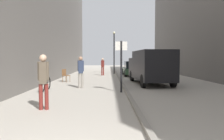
# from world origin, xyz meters

# --- Properties ---
(ground_plane) EXTENTS (80.00, 80.00, 0.00)m
(ground_plane) POSITION_xyz_m (0.00, 12.00, 0.00)
(ground_plane) COLOR #A8A093
(kerb_strip) EXTENTS (0.16, 40.00, 0.12)m
(kerb_strip) POSITION_xyz_m (1.58, 12.00, 0.06)
(kerb_strip) COLOR gray
(kerb_strip) RESTS_ON ground_plane
(pedestrian_main_foreground) EXTENTS (0.37, 0.24, 1.84)m
(pedestrian_main_foreground) POSITION_xyz_m (-0.95, 9.71, 1.06)
(pedestrian_main_foreground) COLOR gray
(pedestrian_main_foreground) RESTS_ON ground_plane
(pedestrian_mid_block) EXTENTS (0.37, 0.24, 1.85)m
(pedestrian_mid_block) POSITION_xyz_m (-1.51, 4.51, 1.07)
(pedestrian_mid_block) COLOR maroon
(pedestrian_mid_block) RESTS_ON ground_plane
(pedestrian_far_crossing) EXTENTS (0.33, 0.27, 1.77)m
(pedestrian_far_crossing) POSITION_xyz_m (0.05, 19.07, 1.02)
(pedestrian_far_crossing) COLOR maroon
(pedestrian_far_crossing) RESTS_ON ground_plane
(delivery_van) EXTENTS (2.36, 5.54, 2.23)m
(delivery_van) POSITION_xyz_m (3.47, 11.69, 1.21)
(delivery_van) COLOR black
(delivery_van) RESTS_ON ground_plane
(parked_car) EXTENTS (1.84, 4.20, 1.45)m
(parked_car) POSITION_xyz_m (3.09, 18.89, 0.71)
(parked_car) COLOR #335138
(parked_car) RESTS_ON ground_plane
(street_sign_post) EXTENTS (0.60, 0.10, 2.60)m
(street_sign_post) POSITION_xyz_m (1.31, 8.14, 1.55)
(street_sign_post) COLOR black
(street_sign_post) RESTS_ON ground_plane
(lamp_post) EXTENTS (0.28, 0.28, 4.76)m
(lamp_post) POSITION_xyz_m (1.29, 21.45, 2.72)
(lamp_post) COLOR black
(lamp_post) RESTS_ON ground_plane
(bicycle_leaning) EXTENTS (0.10, 1.77, 0.98)m
(bicycle_leaning) POSITION_xyz_m (-2.70, 8.73, 0.38)
(bicycle_leaning) COLOR black
(bicycle_leaning) RESTS_ON ground_plane
(cafe_chair_near_window) EXTENTS (0.59, 0.59, 0.94)m
(cafe_chair_near_window) POSITION_xyz_m (-2.54, 13.07, 0.55)
(cafe_chair_near_window) COLOR brown
(cafe_chair_near_window) RESTS_ON ground_plane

